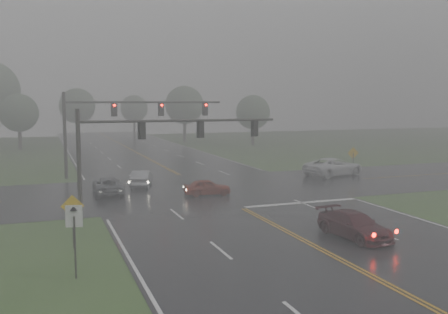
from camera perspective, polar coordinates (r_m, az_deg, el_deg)
name	(u,v)px	position (r m, az deg, el deg)	size (l,w,h in m)	color
ground	(381,282)	(20.95, 17.51, -13.43)	(180.00, 180.00, 0.00)	#314D21
main_road	(214,193)	(38.19, -1.18, -4.17)	(18.00, 160.00, 0.02)	black
cross_street	(206,189)	(40.06, -2.11, -3.68)	(120.00, 14.00, 0.02)	black
stop_bar	(302,203)	(34.97, 8.88, -5.23)	(8.50, 0.50, 0.01)	silver
sedan_maroon	(354,238)	(26.81, 14.62, -8.95)	(1.85, 4.56, 1.32)	#380A11
sedan_red	(207,195)	(37.40, -1.94, -4.40)	(1.42, 3.53, 1.20)	maroon
sedan_silver	(142,187)	(41.71, -9.36, -3.36)	(1.44, 4.13, 1.36)	gray
car_grey	(108,194)	(38.75, -13.09, -4.18)	(2.13, 4.62, 1.28)	#53555A
pickup_white	(333,176)	(48.25, 12.39, -2.10)	(2.79, 6.04, 1.68)	silver
signal_gantry_near	(145,140)	(30.91, -8.99, 1.93)	(12.69, 0.29, 6.56)	black
signal_gantry_far	(117,117)	(47.66, -12.12, 4.50)	(15.02, 0.40, 7.84)	black
sign_diamond_west	(73,212)	(24.81, -16.91, -6.09)	(1.08, 0.15, 2.60)	black
sign_arrow_white	(74,228)	(20.63, -16.73, -7.73)	(0.65, 0.18, 2.95)	black
sign_diamond_east	(353,156)	(48.54, 14.54, 0.07)	(1.12, 0.23, 2.71)	black
tree_nw_a	(19,113)	(77.99, -22.41, 4.68)	(5.52, 5.52, 8.11)	#322920
tree_ne_a	(184,105)	(86.01, -4.55, 5.94)	(6.57, 6.57, 9.66)	#322920
tree_n_mid	(77,106)	(93.66, -16.43, 5.62)	(6.38, 6.38, 9.37)	#322920
tree_e_near	(253,112)	(79.65, 3.32, 5.13)	(5.45, 5.45, 8.01)	#322920
tree_n_far	(134,109)	(106.73, -10.25, 5.47)	(5.67, 5.67, 8.33)	#322920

